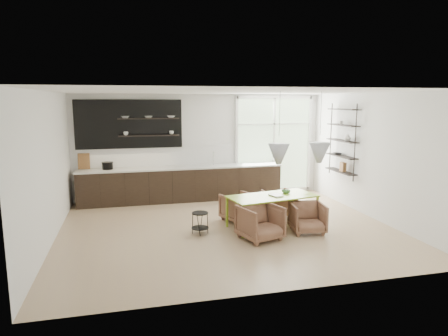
% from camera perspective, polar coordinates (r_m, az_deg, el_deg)
% --- Properties ---
extents(room, '(7.02, 6.01, 2.91)m').
position_cam_1_polar(room, '(9.57, 2.23, 2.04)').
color(room, tan).
rests_on(room, ground).
extents(kitchen_run, '(5.54, 0.69, 2.75)m').
position_cam_1_polar(kitchen_run, '(11.00, -6.52, -1.58)').
color(kitchen_run, black).
rests_on(kitchen_run, ground).
extents(right_shelving, '(0.26, 1.22, 1.90)m').
position_cam_1_polar(right_shelving, '(10.71, 16.59, 3.48)').
color(right_shelving, black).
rests_on(right_shelving, ground).
extents(dining_table, '(2.02, 1.19, 0.69)m').
position_cam_1_polar(dining_table, '(8.71, 6.93, -4.25)').
color(dining_table, '#8FB823').
rests_on(dining_table, ground).
extents(armchair_back_left, '(0.88, 0.89, 0.63)m').
position_cam_1_polar(armchair_back_left, '(9.17, 2.10, -5.61)').
color(armchair_back_left, brown).
rests_on(armchair_back_left, ground).
extents(armchair_back_right, '(0.73, 0.74, 0.63)m').
position_cam_1_polar(armchair_back_right, '(9.60, 7.84, -5.01)').
color(armchair_back_right, brown).
rests_on(armchair_back_right, ground).
extents(armchair_front_left, '(0.93, 0.95, 0.69)m').
position_cam_1_polar(armchair_front_left, '(7.98, 5.21, -7.74)').
color(armchair_front_left, brown).
rests_on(armchair_front_left, ground).
extents(armchair_front_right, '(0.76, 0.77, 0.63)m').
position_cam_1_polar(armchair_front_right, '(8.54, 11.84, -6.97)').
color(armchair_front_right, brown).
rests_on(armchair_front_right, ground).
extents(wire_stool, '(0.36, 0.36, 0.45)m').
position_cam_1_polar(wire_stool, '(8.30, -3.44, -7.44)').
color(wire_stool, black).
rests_on(wire_stool, ground).
extents(table_book, '(0.29, 0.34, 0.03)m').
position_cam_1_polar(table_book, '(8.62, 6.89, -3.99)').
color(table_book, white).
rests_on(table_book, dining_table).
extents(table_bowl, '(0.22, 0.22, 0.06)m').
position_cam_1_polar(table_bowl, '(8.99, 8.86, -3.35)').
color(table_bowl, '#568A4E').
rests_on(table_bowl, dining_table).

